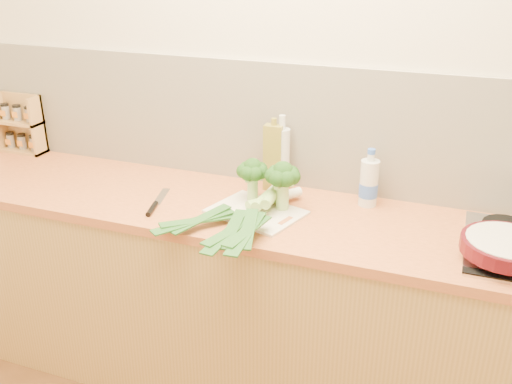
{
  "coord_description": "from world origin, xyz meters",
  "views": [
    {
      "loc": [
        0.65,
        -0.77,
        1.89
      ],
      "look_at": [
        -0.04,
        1.1,
        1.02
      ],
      "focal_mm": 40.0,
      "sensor_mm": 36.0,
      "label": 1
    }
  ],
  "objects_px": {
    "chopping_board": "(256,212)",
    "skillet": "(508,247)",
    "spice_rack": "(22,127)",
    "chefs_knife": "(154,206)"
  },
  "relations": [
    {
      "from": "chopping_board",
      "to": "skillet",
      "type": "relative_size",
      "value": 0.8
    },
    {
      "from": "chopping_board",
      "to": "spice_rack",
      "type": "xyz_separation_m",
      "value": [
        -1.39,
        0.29,
        0.12
      ]
    },
    {
      "from": "chopping_board",
      "to": "chefs_knife",
      "type": "bearing_deg",
      "value": -149.72
    },
    {
      "from": "skillet",
      "to": "spice_rack",
      "type": "relative_size",
      "value": 1.46
    },
    {
      "from": "chopping_board",
      "to": "skillet",
      "type": "height_order",
      "value": "skillet"
    },
    {
      "from": "skillet",
      "to": "chefs_knife",
      "type": "bearing_deg",
      "value": -169.46
    },
    {
      "from": "chefs_knife",
      "to": "skillet",
      "type": "bearing_deg",
      "value": -12.8
    },
    {
      "from": "chefs_knife",
      "to": "spice_rack",
      "type": "xyz_separation_m",
      "value": [
        -0.98,
        0.38,
        0.12
      ]
    },
    {
      "from": "skillet",
      "to": "spice_rack",
      "type": "bearing_deg",
      "value": -179.13
    },
    {
      "from": "chopping_board",
      "to": "spice_rack",
      "type": "bearing_deg",
      "value": -174.11
    }
  ]
}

